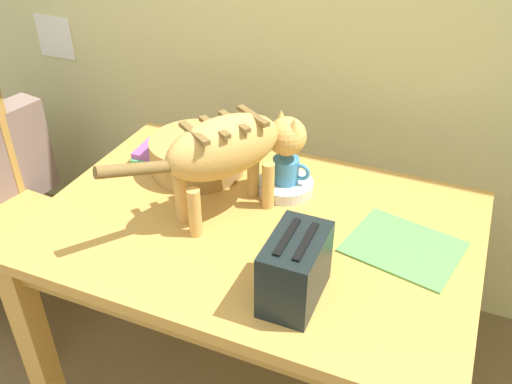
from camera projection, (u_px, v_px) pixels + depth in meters
The scene contains 9 objects.
dining_table at pixel (256, 247), 1.63m from camera, with size 1.22×0.84×0.75m.
cat at pixel (233, 148), 1.51m from camera, with size 0.38×0.54×0.30m.
saucer_bowl at pixel (285, 186), 1.70m from camera, with size 0.17×0.17×0.03m, color beige.
coffee_mug at pixel (287, 170), 1.67m from camera, with size 0.12×0.08×0.08m.
magazine at pixel (404, 247), 1.48m from camera, with size 0.28×0.23×0.01m, color #53984B.
book_stack at pixel (165, 154), 1.86m from camera, with size 0.19×0.16×0.04m.
wicker_basket at pixel (197, 154), 1.78m from camera, with size 0.30×0.30×0.11m.
toaster at pixel (295, 269), 1.28m from camera, with size 0.12×0.20×0.18m.
wooden_chair_near at pixel (10, 224), 2.07m from camera, with size 0.45×0.45×0.92m.
Camera 1 is at (0.42, 0.14, 1.69)m, focal length 39.28 mm.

